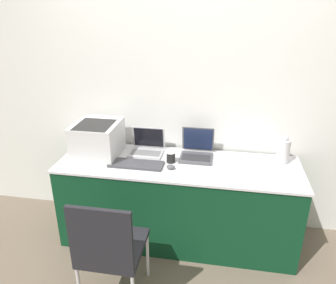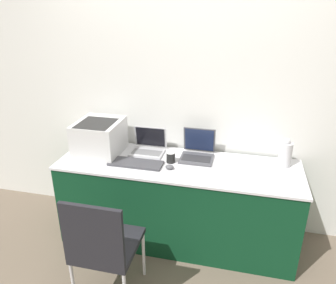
% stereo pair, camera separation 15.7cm
% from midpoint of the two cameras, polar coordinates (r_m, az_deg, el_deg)
% --- Properties ---
extents(ground_plane, '(14.00, 14.00, 0.00)m').
position_cam_midpoint_polar(ground_plane, '(2.99, 1.83, -19.87)').
color(ground_plane, '#6B5B4C').
extents(wall_back, '(8.00, 0.05, 2.60)m').
position_cam_midpoint_polar(wall_back, '(2.96, 4.92, 8.62)').
color(wall_back, silver).
rests_on(wall_back, ground_plane).
extents(table, '(2.07, 0.65, 0.77)m').
position_cam_midpoint_polar(table, '(2.99, 3.17, -10.41)').
color(table, '#0C381E').
rests_on(table, ground_plane).
extents(printer, '(0.38, 0.43, 0.30)m').
position_cam_midpoint_polar(printer, '(2.97, -10.41, 0.96)').
color(printer, silver).
rests_on(printer, table).
extents(laptop_left, '(0.30, 0.25, 0.22)m').
position_cam_midpoint_polar(laptop_left, '(2.99, -1.97, -0.88)').
color(laptop_left, '#B7B7BC').
rests_on(laptop_left, table).
extents(laptop_right, '(0.28, 0.28, 0.25)m').
position_cam_midpoint_polar(laptop_right, '(2.90, 6.71, -1.71)').
color(laptop_right, '#4C4C51').
rests_on(laptop_right, table).
extents(external_keyboard, '(0.46, 0.17, 0.02)m').
position_cam_midpoint_polar(external_keyboard, '(2.79, -4.05, -3.74)').
color(external_keyboard, '#3D3D42').
rests_on(external_keyboard, table).
extents(coffee_cup, '(0.08, 0.08, 0.10)m').
position_cam_midpoint_polar(coffee_cup, '(2.80, 2.09, -2.65)').
color(coffee_cup, black).
rests_on(coffee_cup, table).
extents(mouse, '(0.07, 0.05, 0.04)m').
position_cam_midpoint_polar(mouse, '(2.70, 1.96, -4.41)').
color(mouse, '#4C4C51').
rests_on(mouse, table).
extents(metal_pitcher, '(0.11, 0.11, 0.25)m').
position_cam_midpoint_polar(metal_pitcher, '(2.91, 21.22, -1.89)').
color(metal_pitcher, silver).
rests_on(metal_pitcher, table).
extents(chair, '(0.42, 0.46, 0.91)m').
position_cam_midpoint_polar(chair, '(2.38, -9.37, -17.09)').
color(chair, black).
rests_on(chair, ground_plane).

